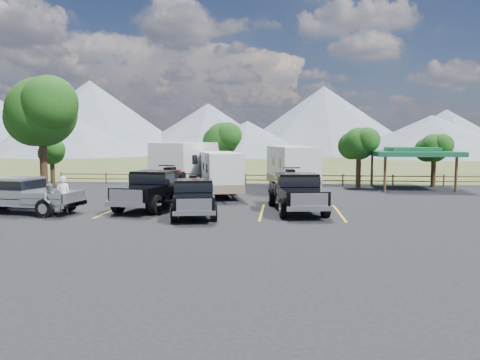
# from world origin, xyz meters

# --- Properties ---
(ground) EXTENTS (320.00, 320.00, 0.00)m
(ground) POSITION_xyz_m (0.00, 0.00, 0.00)
(ground) COLOR #3E4F21
(ground) RESTS_ON ground
(asphalt_lot) EXTENTS (44.00, 34.00, 0.04)m
(asphalt_lot) POSITION_xyz_m (0.00, 3.00, 0.02)
(asphalt_lot) COLOR black
(asphalt_lot) RESTS_ON ground
(stall_lines) EXTENTS (12.12, 5.50, 0.01)m
(stall_lines) POSITION_xyz_m (0.00, 4.00, 0.04)
(stall_lines) COLOR yellow
(stall_lines) RESTS_ON asphalt_lot
(tree_big_nw) EXTENTS (5.54, 5.18, 7.84)m
(tree_big_nw) POSITION_xyz_m (-12.55, 9.03, 5.60)
(tree_big_nw) COLOR black
(tree_big_nw) RESTS_ON ground
(tree_ne_a) EXTENTS (3.11, 2.92, 4.76)m
(tree_ne_a) POSITION_xyz_m (8.97, 17.01, 3.48)
(tree_ne_a) COLOR black
(tree_ne_a) RESTS_ON ground
(tree_ne_b) EXTENTS (2.77, 2.59, 4.27)m
(tree_ne_b) POSITION_xyz_m (14.98, 18.01, 3.13)
(tree_ne_b) COLOR black
(tree_ne_b) RESTS_ON ground
(tree_north) EXTENTS (3.46, 3.24, 5.25)m
(tree_north) POSITION_xyz_m (-2.03, 19.02, 3.83)
(tree_north) COLOR black
(tree_north) RESTS_ON ground
(tree_nw_small) EXTENTS (2.59, 2.43, 3.85)m
(tree_nw_small) POSITION_xyz_m (-16.02, 17.01, 2.78)
(tree_nw_small) COLOR black
(tree_nw_small) RESTS_ON ground
(rail_fence) EXTENTS (36.12, 0.12, 1.00)m
(rail_fence) POSITION_xyz_m (2.00, 18.50, 0.61)
(rail_fence) COLOR brown
(rail_fence) RESTS_ON ground
(pavilion) EXTENTS (6.20, 6.20, 3.22)m
(pavilion) POSITION_xyz_m (13.00, 17.00, 2.79)
(pavilion) COLOR brown
(pavilion) RESTS_ON ground
(mountain_range) EXTENTS (209.00, 71.00, 20.00)m
(mountain_range) POSITION_xyz_m (-7.63, 105.98, 7.87)
(mountain_range) COLOR slate
(mountain_range) RESTS_ON ground
(rig_left) EXTENTS (3.34, 7.18, 2.30)m
(rig_left) POSITION_xyz_m (-3.92, 5.12, 1.15)
(rig_left) COLOR black
(rig_left) RESTS_ON asphalt_lot
(rig_center) EXTENTS (3.07, 6.27, 2.01)m
(rig_center) POSITION_xyz_m (-1.41, 2.88, 1.01)
(rig_center) COLOR black
(rig_center) RESTS_ON asphalt_lot
(rig_right) EXTENTS (3.16, 6.97, 2.24)m
(rig_right) POSITION_xyz_m (3.79, 4.64, 1.12)
(rig_right) COLOR black
(rig_right) RESTS_ON asphalt_lot
(trailer_left) EXTENTS (4.11, 10.24, 3.54)m
(trailer_left) POSITION_xyz_m (-4.07, 14.76, 1.89)
(trailer_left) COLOR white
(trailer_left) RESTS_ON asphalt_lot
(trailer_center) EXTENTS (3.83, 8.38, 2.92)m
(trailer_center) POSITION_xyz_m (-1.10, 10.94, 1.57)
(trailer_center) COLOR white
(trailer_center) RESTS_ON asphalt_lot
(trailer_right) EXTENTS (3.79, 9.49, 3.28)m
(trailer_right) POSITION_xyz_m (3.71, 13.40, 1.76)
(trailer_right) COLOR white
(trailer_right) RESTS_ON asphalt_lot
(pickup_silver) EXTENTS (6.41, 2.92, 1.85)m
(pickup_silver) POSITION_xyz_m (-10.20, 2.53, 1.00)
(pickup_silver) COLOR #919499
(pickup_silver) RESTS_ON asphalt_lot
(person_a) EXTENTS (0.75, 0.54, 1.92)m
(person_a) POSITION_xyz_m (-8.20, 2.81, 1.00)
(person_a) COLOR white
(person_a) RESTS_ON asphalt_lot
(person_b) EXTENTS (1.02, 0.96, 1.66)m
(person_b) POSITION_xyz_m (-8.13, 1.35, 0.87)
(person_b) COLOR slate
(person_b) RESTS_ON asphalt_lot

